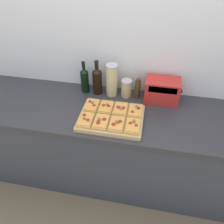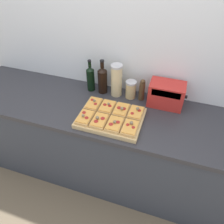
{
  "view_description": "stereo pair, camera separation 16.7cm",
  "coord_description": "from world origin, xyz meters",
  "px_view_note": "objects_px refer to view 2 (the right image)",
  "views": [
    {
      "loc": [
        0.31,
        -1.01,
        2.03
      ],
      "look_at": [
        0.07,
        0.23,
        0.94
      ],
      "focal_mm": 35.0,
      "sensor_mm": 36.0,
      "label": 1
    },
    {
      "loc": [
        0.47,
        -0.97,
        2.03
      ],
      "look_at": [
        0.07,
        0.23,
        0.94
      ],
      "focal_mm": 35.0,
      "sensor_mm": 36.0,
      "label": 2
    }
  ],
  "objects_px": {
    "wine_bottle": "(103,80)",
    "grain_jar_tall": "(117,80)",
    "cutting_board": "(111,118)",
    "pepper_mill": "(142,90)",
    "olive_oil_bottle": "(91,78)",
    "toaster_oven": "(166,94)",
    "grain_jar_short": "(131,89)"
  },
  "relations": [
    {
      "from": "toaster_oven",
      "to": "grain_jar_tall",
      "type": "bearing_deg",
      "value": 179.08
    },
    {
      "from": "pepper_mill",
      "to": "toaster_oven",
      "type": "relative_size",
      "value": 0.65
    },
    {
      "from": "cutting_board",
      "to": "olive_oil_bottle",
      "type": "bearing_deg",
      "value": 131.88
    },
    {
      "from": "cutting_board",
      "to": "pepper_mill",
      "type": "relative_size",
      "value": 2.47
    },
    {
      "from": "cutting_board",
      "to": "pepper_mill",
      "type": "distance_m",
      "value": 0.38
    },
    {
      "from": "grain_jar_tall",
      "to": "pepper_mill",
      "type": "height_order",
      "value": "grain_jar_tall"
    },
    {
      "from": "grain_jar_tall",
      "to": "cutting_board",
      "type": "bearing_deg",
      "value": -79.7
    },
    {
      "from": "grain_jar_tall",
      "to": "toaster_oven",
      "type": "distance_m",
      "value": 0.43
    },
    {
      "from": "cutting_board",
      "to": "toaster_oven",
      "type": "relative_size",
      "value": 1.6
    },
    {
      "from": "wine_bottle",
      "to": "grain_jar_tall",
      "type": "distance_m",
      "value": 0.13
    },
    {
      "from": "wine_bottle",
      "to": "cutting_board",
      "type": "bearing_deg",
      "value": -60.75
    },
    {
      "from": "wine_bottle",
      "to": "toaster_oven",
      "type": "distance_m",
      "value": 0.55
    },
    {
      "from": "wine_bottle",
      "to": "toaster_oven",
      "type": "bearing_deg",
      "value": -0.71
    },
    {
      "from": "cutting_board",
      "to": "pepper_mill",
      "type": "xyz_separation_m",
      "value": [
        0.16,
        0.33,
        0.08
      ]
    },
    {
      "from": "grain_jar_tall",
      "to": "pepper_mill",
      "type": "xyz_separation_m",
      "value": [
        0.22,
        0.0,
        -0.05
      ]
    },
    {
      "from": "cutting_board",
      "to": "grain_jar_tall",
      "type": "distance_m",
      "value": 0.36
    },
    {
      "from": "pepper_mill",
      "to": "grain_jar_tall",
      "type": "bearing_deg",
      "value": 180.0
    },
    {
      "from": "grain_jar_short",
      "to": "toaster_oven",
      "type": "bearing_deg",
      "value": -1.32
    },
    {
      "from": "cutting_board",
      "to": "wine_bottle",
      "type": "distance_m",
      "value": 0.4
    },
    {
      "from": "grain_jar_tall",
      "to": "olive_oil_bottle",
      "type": "bearing_deg",
      "value": 180.0
    },
    {
      "from": "grain_jar_short",
      "to": "pepper_mill",
      "type": "relative_size",
      "value": 0.8
    },
    {
      "from": "olive_oil_bottle",
      "to": "grain_jar_tall",
      "type": "xyz_separation_m",
      "value": [
        0.24,
        0.0,
        0.02
      ]
    },
    {
      "from": "cutting_board",
      "to": "pepper_mill",
      "type": "bearing_deg",
      "value": 63.99
    },
    {
      "from": "olive_oil_bottle",
      "to": "wine_bottle",
      "type": "height_order",
      "value": "wine_bottle"
    },
    {
      "from": "olive_oil_bottle",
      "to": "grain_jar_short",
      "type": "xyz_separation_m",
      "value": [
        0.37,
        -0.0,
        -0.04
      ]
    },
    {
      "from": "grain_jar_tall",
      "to": "grain_jar_short",
      "type": "bearing_deg",
      "value": -0.0
    },
    {
      "from": "wine_bottle",
      "to": "grain_jar_tall",
      "type": "relative_size",
      "value": 1.08
    },
    {
      "from": "grain_jar_short",
      "to": "pepper_mill",
      "type": "height_order",
      "value": "pepper_mill"
    },
    {
      "from": "pepper_mill",
      "to": "toaster_oven",
      "type": "distance_m",
      "value": 0.2
    },
    {
      "from": "toaster_oven",
      "to": "wine_bottle",
      "type": "bearing_deg",
      "value": 179.29
    },
    {
      "from": "toaster_oven",
      "to": "olive_oil_bottle",
      "type": "bearing_deg",
      "value": 179.41
    },
    {
      "from": "cutting_board",
      "to": "toaster_oven",
      "type": "distance_m",
      "value": 0.5
    }
  ]
}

